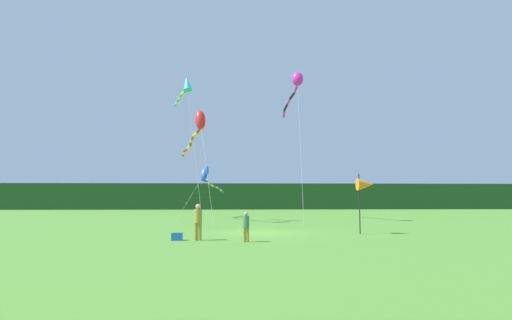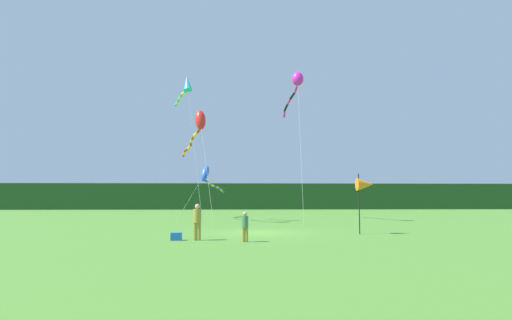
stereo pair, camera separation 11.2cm
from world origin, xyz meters
name	(u,v)px [view 1 (the left image)]	position (x,y,z in m)	size (l,w,h in m)	color
ground_plane	(261,233)	(0.00, 0.00, 0.00)	(120.00, 120.00, 0.00)	#4C842D
distant_treeline	(245,196)	(0.00, 45.00, 2.09)	(108.00, 3.06, 4.19)	#193D19
person_adult	(198,220)	(-3.15, -3.92, 0.93)	(0.37, 0.37, 1.67)	olive
person_child	(246,225)	(-0.95, -4.72, 0.75)	(0.30, 0.30, 1.34)	olive
cooler_box	(177,237)	(-4.10, -3.89, 0.18)	(0.48, 0.39, 0.35)	#1959B2
banner_flag_pole	(365,185)	(5.66, -1.00, 2.65)	(0.90, 0.70, 3.27)	black
kite_cyan	(186,86)	(-5.62, 10.49, 11.12)	(3.20, 6.12, 12.01)	#B2B2B2
kite_red	(198,125)	(-4.45, 9.34, 7.70)	(3.50, 9.58, 8.91)	#B2B2B2
kite_magenta	(296,84)	(3.54, 10.59, 11.42)	(1.10, 11.17, 12.39)	#B2B2B2
kite_blue	(206,176)	(-4.37, 17.56, 4.09)	(3.79, 8.65, 5.24)	#B2B2B2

